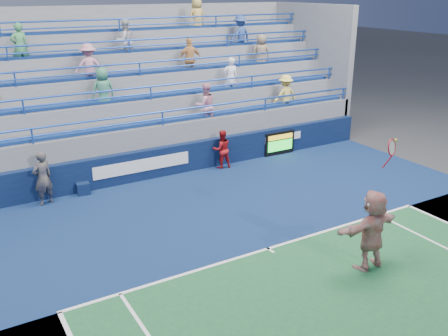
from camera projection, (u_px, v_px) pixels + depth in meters
ground at (268, 249)px, 13.25m from camera, size 120.00×120.00×0.00m
sponsor_wall at (167, 161)px, 18.33m from camera, size 18.00×0.32×1.10m
bleacher_stand at (129, 113)px, 21.05m from camera, size 18.00×5.60×6.13m
serve_speed_board at (279, 143)px, 20.60m from camera, size 1.41×0.18×0.97m
judge_chair at (83, 187)px, 16.72m from camera, size 0.46×0.46×0.74m
tennis_player at (372, 230)px, 12.07m from camera, size 1.92×0.67×3.28m
line_judge at (43, 178)px, 15.72m from camera, size 0.76×0.63×1.78m
ball_girl at (222, 149)px, 19.00m from camera, size 0.80×0.67×1.49m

